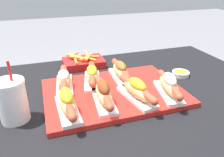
# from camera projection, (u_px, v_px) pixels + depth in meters

# --- Properties ---
(serving_tray) EXTENTS (0.51, 0.36, 0.02)m
(serving_tray) POSITION_uv_depth(u_px,v_px,m) (114.00, 92.00, 0.83)
(serving_tray) COLOR red
(serving_tray) RESTS_ON patio_table
(hot_dog_0) EXTENTS (0.07, 0.22, 0.08)m
(hot_dog_0) POSITION_uv_depth(u_px,v_px,m) (67.00, 102.00, 0.68)
(hot_dog_0) COLOR white
(hot_dog_0) RESTS_ON serving_tray
(hot_dog_1) EXTENTS (0.08, 0.22, 0.08)m
(hot_dog_1) POSITION_uv_depth(u_px,v_px,m) (104.00, 93.00, 0.73)
(hot_dog_1) COLOR white
(hot_dog_1) RESTS_ON serving_tray
(hot_dog_2) EXTENTS (0.09, 0.22, 0.08)m
(hot_dog_2) POSITION_uv_depth(u_px,v_px,m) (137.00, 90.00, 0.76)
(hot_dog_2) COLOR white
(hot_dog_2) RESTS_ON serving_tray
(hot_dog_3) EXTENTS (0.10, 0.22, 0.08)m
(hot_dog_3) POSITION_uv_depth(u_px,v_px,m) (169.00, 85.00, 0.79)
(hot_dog_3) COLOR white
(hot_dog_3) RESTS_ON serving_tray
(hot_dog_4) EXTENTS (0.08, 0.22, 0.07)m
(hot_dog_4) POSITION_uv_depth(u_px,v_px,m) (64.00, 79.00, 0.84)
(hot_dog_4) COLOR white
(hot_dog_4) RESTS_ON serving_tray
(hot_dog_5) EXTENTS (0.10, 0.21, 0.07)m
(hot_dog_5) POSITION_uv_depth(u_px,v_px,m) (92.00, 75.00, 0.87)
(hot_dog_5) COLOR white
(hot_dog_5) RESTS_ON serving_tray
(hot_dog_6) EXTENTS (0.07, 0.22, 0.07)m
(hot_dog_6) POSITION_uv_depth(u_px,v_px,m) (121.00, 71.00, 0.90)
(hot_dog_6) COLOR white
(hot_dog_6) RESTS_ON serving_tray
(sauce_bowl) EXTENTS (0.08, 0.08, 0.02)m
(sauce_bowl) POSITION_uv_depth(u_px,v_px,m) (181.00, 73.00, 0.99)
(sauce_bowl) COLOR white
(sauce_bowl) RESTS_ON patio_table
(drink_cup) EXTENTS (0.09, 0.09, 0.20)m
(drink_cup) POSITION_uv_depth(u_px,v_px,m) (12.00, 101.00, 0.66)
(drink_cup) COLOR white
(drink_cup) RESTS_ON patio_table
(fries_basket) EXTENTS (0.20, 0.14, 0.06)m
(fries_basket) POSITION_uv_depth(u_px,v_px,m) (83.00, 62.00, 1.08)
(fries_basket) COLOR red
(fries_basket) RESTS_ON patio_table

